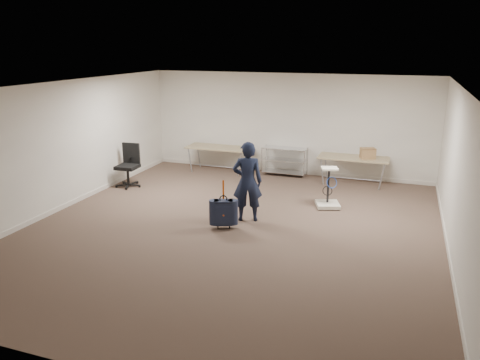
% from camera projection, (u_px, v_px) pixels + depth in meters
% --- Properties ---
extents(ground, '(9.00, 9.00, 0.00)m').
position_uv_depth(ground, '(233.00, 229.00, 9.37)').
color(ground, '#4B3A2D').
rests_on(ground, ground).
extents(room_shell, '(8.00, 9.00, 9.00)m').
position_uv_depth(room_shell, '(254.00, 205.00, 10.61)').
color(room_shell, white).
rests_on(room_shell, ground).
extents(folding_table_left, '(1.80, 0.75, 0.73)m').
position_uv_depth(folding_table_left, '(218.00, 149.00, 13.36)').
color(folding_table_left, '#8E7C57').
rests_on(folding_table_left, ground).
extents(folding_table_right, '(1.80, 0.75, 0.73)m').
position_uv_depth(folding_table_right, '(354.00, 159.00, 12.15)').
color(folding_table_right, '#8E7C57').
rests_on(folding_table_right, ground).
extents(wire_shelf, '(1.22, 0.47, 0.80)m').
position_uv_depth(wire_shelf, '(285.00, 160.00, 13.05)').
color(wire_shelf, silver).
rests_on(wire_shelf, ground).
extents(person, '(0.71, 0.58, 1.68)m').
position_uv_depth(person, '(247.00, 182.00, 9.59)').
color(person, black).
rests_on(person, ground).
extents(suitcase, '(0.42, 0.33, 1.00)m').
position_uv_depth(suitcase, '(224.00, 212.00, 9.28)').
color(suitcase, '#152131').
rests_on(suitcase, ground).
extents(office_chair, '(0.67, 0.67, 1.10)m').
position_uv_depth(office_chair, '(129.00, 173.00, 12.09)').
color(office_chair, black).
rests_on(office_chair, ground).
extents(equipment_cart, '(0.64, 0.64, 0.93)m').
position_uv_depth(equipment_cart, '(328.00, 197.00, 10.53)').
color(equipment_cart, beige).
rests_on(equipment_cart, ground).
extents(cardboard_box, '(0.43, 0.38, 0.27)m').
position_uv_depth(cardboard_box, '(368.00, 153.00, 11.97)').
color(cardboard_box, olive).
rests_on(cardboard_box, folding_table_right).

